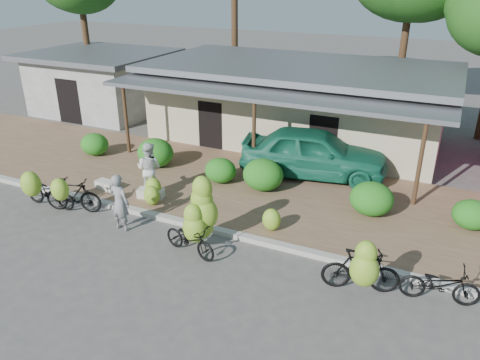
# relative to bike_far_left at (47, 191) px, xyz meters

# --- Properties ---
(ground) EXTENTS (100.00, 100.00, 0.00)m
(ground) POSITION_rel_bike_far_left_xyz_m (4.99, -1.13, -0.61)
(ground) COLOR #504D4A
(ground) RESTS_ON ground
(sidewalk) EXTENTS (60.00, 6.00, 0.12)m
(sidewalk) POSITION_rel_bike_far_left_xyz_m (4.99, 3.87, -0.55)
(sidewalk) COLOR olive
(sidewalk) RESTS_ON ground
(curb) EXTENTS (60.00, 0.25, 0.15)m
(curb) POSITION_rel_bike_far_left_xyz_m (4.99, 0.87, -0.53)
(curb) COLOR #A8A399
(curb) RESTS_ON ground
(shop_main) EXTENTS (13.00, 8.50, 3.35)m
(shop_main) POSITION_rel_bike_far_left_xyz_m (4.99, 9.80, 1.12)
(shop_main) COLOR #B8A98B
(shop_main) RESTS_ON ground
(shop_grey) EXTENTS (7.00, 6.00, 3.15)m
(shop_grey) POSITION_rel_bike_far_left_xyz_m (-6.01, 9.86, 1.01)
(shop_grey) COLOR #AFB0AA
(shop_grey) RESTS_ON ground
(hedge_0) EXTENTS (1.14, 1.03, 0.89)m
(hedge_0) POSITION_rel_bike_far_left_xyz_m (-1.67, 4.15, -0.04)
(hedge_0) COLOR #196216
(hedge_0) RESTS_ON sidewalk
(hedge_1) EXTENTS (1.40, 1.26, 1.09)m
(hedge_1) POSITION_rel_bike_far_left_xyz_m (1.27, 4.17, 0.06)
(hedge_1) COLOR #196216
(hedge_1) RESTS_ON sidewalk
(hedge_2) EXTENTS (1.13, 1.01, 0.88)m
(hedge_2) POSITION_rel_bike_far_left_xyz_m (4.18, 3.90, -0.05)
(hedge_2) COLOR #196216
(hedge_2) RESTS_ON sidewalk
(hedge_3) EXTENTS (1.39, 1.25, 1.09)m
(hedge_3) POSITION_rel_bike_far_left_xyz_m (5.78, 3.96, 0.06)
(hedge_3) COLOR #196216
(hedge_3) RESTS_ON sidewalk
(hedge_4) EXTENTS (1.33, 1.20, 1.04)m
(hedge_4) POSITION_rel_bike_far_left_xyz_m (9.45, 3.70, 0.03)
(hedge_4) COLOR #196216
(hedge_4) RESTS_ON sidewalk
(hedge_5) EXTENTS (1.11, 1.00, 0.87)m
(hedge_5) POSITION_rel_bike_far_left_xyz_m (12.25, 4.06, -0.05)
(hedge_5) COLOR #196216
(hedge_5) RESTS_ON sidewalk
(bike_far_left) EXTENTS (1.93, 1.28, 1.47)m
(bike_far_left) POSITION_rel_bike_far_left_xyz_m (0.00, 0.00, 0.00)
(bike_far_left) COLOR black
(bike_far_left) RESTS_ON ground
(bike_left) EXTENTS (1.92, 1.36, 1.41)m
(bike_left) POSITION_rel_bike_far_left_xyz_m (0.94, 0.08, 0.02)
(bike_left) COLOR black
(bike_left) RESTS_ON ground
(bike_center) EXTENTS (1.79, 1.33, 2.08)m
(bike_center) POSITION_rel_bike_far_left_xyz_m (5.55, -0.11, 0.22)
(bike_center) COLOR black
(bike_center) RESTS_ON ground
(bike_right) EXTENTS (1.89, 1.38, 1.70)m
(bike_right) POSITION_rel_bike_far_left_xyz_m (9.96, -0.23, 0.10)
(bike_right) COLOR black
(bike_right) RESTS_ON ground
(bike_far_right) EXTENTS (1.83, 0.90, 0.92)m
(bike_far_right) POSITION_rel_bike_far_left_xyz_m (11.64, 0.30, -0.15)
(bike_far_right) COLOR black
(bike_far_right) RESTS_ON ground
(loose_banana_a) EXTENTS (0.55, 0.47, 0.69)m
(loose_banana_a) POSITION_rel_bike_far_left_xyz_m (2.73, 1.89, -0.14)
(loose_banana_a) COLOR #9ABB2E
(loose_banana_a) RESTS_ON sidewalk
(loose_banana_b) EXTENTS (0.52, 0.45, 0.65)m
(loose_banana_b) POSITION_rel_bike_far_left_xyz_m (3.02, 1.39, -0.16)
(loose_banana_b) COLOR #9ABB2E
(loose_banana_b) RESTS_ON sidewalk
(loose_banana_c) EXTENTS (0.54, 0.46, 0.67)m
(loose_banana_c) POSITION_rel_bike_far_left_xyz_m (7.06, 1.51, -0.15)
(loose_banana_c) COLOR #9ABB2E
(loose_banana_c) RESTS_ON sidewalk
(sack_near) EXTENTS (0.92, 0.60, 0.30)m
(sack_near) POSITION_rel_bike_far_left_xyz_m (2.68, 1.81, -0.34)
(sack_near) COLOR silver
(sack_near) RESTS_ON sidewalk
(sack_far) EXTENTS (0.79, 0.47, 0.28)m
(sack_far) POSITION_rel_bike_far_left_xyz_m (0.89, 1.73, -0.35)
(sack_far) COLOR silver
(sack_far) RESTS_ON sidewalk
(vendor) EXTENTS (0.66, 0.45, 1.75)m
(vendor) POSITION_rel_bike_far_left_xyz_m (2.99, -0.11, 0.27)
(vendor) COLOR gray
(vendor) RESTS_ON ground
(bystander) EXTENTS (0.94, 0.77, 1.80)m
(bystander) POSITION_rel_bike_far_left_xyz_m (2.49, 2.07, 0.41)
(bystander) COLOR silver
(bystander) RESTS_ON sidewalk
(teal_van) EXTENTS (5.50, 3.00, 1.77)m
(teal_van) POSITION_rel_bike_far_left_xyz_m (6.96, 5.87, 0.40)
(teal_van) COLOR #17684C
(teal_van) RESTS_ON sidewalk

